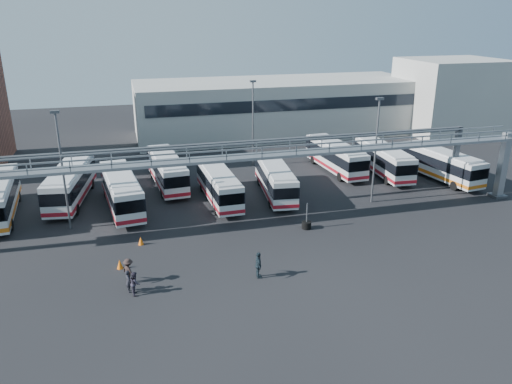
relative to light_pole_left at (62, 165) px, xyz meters
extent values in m
plane|color=black|center=(16.00, -8.00, -5.73)|extent=(140.00, 140.00, 0.00)
cube|color=gray|center=(41.00, -3.00, -2.43)|extent=(0.70, 0.70, 6.60)
cube|color=#4C4F54|center=(41.00, -3.00, -5.60)|extent=(1.40, 1.40, 0.25)
cube|color=gray|center=(16.00, -3.00, 0.37)|extent=(50.00, 1.80, 0.22)
cube|color=gray|center=(16.00, -3.85, 1.32)|extent=(50.00, 0.10, 0.10)
cube|color=gray|center=(16.00, -2.15, 1.32)|extent=(50.00, 0.10, 0.10)
cube|color=#4C4F54|center=(16.00, 1.00, 0.57)|extent=(45.00, 0.50, 0.35)
cube|color=#9E9E99|center=(28.00, 30.00, -1.73)|extent=(42.00, 14.00, 8.00)
cube|color=#B2B2AD|center=(54.00, 24.00, -0.23)|extent=(14.00, 12.00, 11.00)
cylinder|color=#4C4F54|center=(0.00, 0.00, -0.73)|extent=(0.18, 0.18, 10.00)
cube|color=#4C4F54|center=(0.00, 0.00, 4.37)|extent=(0.70, 0.35, 0.22)
cylinder|color=#4C4F54|center=(28.00, -1.00, -0.73)|extent=(0.18, 0.18, 10.00)
cube|color=#4C4F54|center=(28.00, -1.00, 4.37)|extent=(0.70, 0.35, 0.22)
cylinder|color=#4C4F54|center=(20.00, 14.00, -0.73)|extent=(0.18, 0.18, 10.00)
cube|color=#4C4F54|center=(20.00, 14.00, 4.37)|extent=(0.70, 0.35, 0.22)
cube|color=#CF6513|center=(-6.30, 4.54, -4.84)|extent=(3.49, 11.70, 0.37)
cylinder|color=black|center=(-4.85, 0.96, -5.21)|extent=(0.39, 1.06, 1.04)
cylinder|color=black|center=(-5.38, 8.29, -5.21)|extent=(0.39, 1.06, 1.04)
cube|color=silver|center=(-0.30, 6.97, -3.82)|extent=(4.29, 11.76, 2.87)
cube|color=black|center=(-0.30, 6.97, -3.48)|extent=(4.36, 11.83, 1.15)
cube|color=maroon|center=(-0.30, 6.97, -4.84)|extent=(4.35, 11.81, 0.37)
cube|color=silver|center=(-0.30, 6.97, -2.30)|extent=(3.86, 10.58, 0.17)
cylinder|color=black|center=(-2.02, 3.51, -5.20)|extent=(0.47, 1.08, 1.05)
cylinder|color=black|center=(0.33, 3.16, -5.20)|extent=(0.47, 1.08, 1.05)
cylinder|color=black|center=(-0.93, 10.78, -5.20)|extent=(0.47, 1.08, 1.05)
cylinder|color=black|center=(1.42, 10.43, -5.20)|extent=(0.47, 1.08, 1.05)
cube|color=silver|center=(4.45, 3.59, -3.87)|extent=(3.84, 11.41, 2.80)
cube|color=black|center=(4.45, 3.59, -3.54)|extent=(3.91, 11.48, 1.12)
cube|color=maroon|center=(4.45, 3.59, -4.86)|extent=(3.90, 11.47, 0.36)
cube|color=silver|center=(4.45, 3.59, -2.39)|extent=(3.46, 10.27, 0.16)
cylinder|color=black|center=(3.73, -0.10, -5.22)|extent=(0.42, 1.05, 1.02)
cylinder|color=black|center=(6.01, 0.17, -5.22)|extent=(0.42, 1.05, 1.02)
cylinder|color=black|center=(2.88, 7.02, -5.22)|extent=(0.42, 1.05, 1.02)
cylinder|color=black|center=(5.17, 7.29, -5.22)|extent=(0.42, 1.05, 1.02)
cube|color=silver|center=(9.22, 9.10, -3.89)|extent=(3.37, 11.24, 2.77)
cube|color=black|center=(9.22, 9.10, -3.56)|extent=(3.43, 11.31, 1.11)
cube|color=maroon|center=(9.22, 9.10, -4.87)|extent=(3.42, 11.30, 0.35)
cube|color=silver|center=(9.22, 9.10, -2.42)|extent=(3.03, 10.12, 0.16)
cylinder|color=black|center=(8.36, 5.48, -5.22)|extent=(0.38, 1.03, 1.01)
cylinder|color=black|center=(10.63, 5.66, -5.22)|extent=(0.38, 1.03, 1.01)
cylinder|color=black|center=(7.81, 12.55, -5.22)|extent=(0.38, 1.03, 1.01)
cylinder|color=black|center=(10.08, 12.73, -5.22)|extent=(0.38, 1.03, 1.01)
cube|color=silver|center=(13.65, 3.19, -4.01)|extent=(2.67, 10.44, 2.59)
cube|color=black|center=(13.65, 3.19, -3.70)|extent=(2.73, 10.50, 1.04)
cube|color=maroon|center=(13.65, 3.19, -4.93)|extent=(2.72, 10.49, 0.33)
cube|color=silver|center=(13.65, 3.19, -2.64)|extent=(2.40, 9.39, 0.15)
cylinder|color=black|center=(12.70, -0.16, -5.26)|extent=(0.31, 0.95, 0.94)
cylinder|color=black|center=(14.81, -0.10, -5.26)|extent=(0.31, 0.95, 0.94)
cylinder|color=black|center=(12.50, 6.47, -5.26)|extent=(0.31, 0.95, 0.94)
cylinder|color=black|center=(14.61, 6.53, -5.26)|extent=(0.31, 0.95, 0.94)
cube|color=silver|center=(19.45, 3.29, -3.97)|extent=(3.57, 10.79, 2.65)
cube|color=black|center=(19.45, 3.29, -3.66)|extent=(3.63, 10.85, 1.06)
cube|color=maroon|center=(19.45, 3.29, -4.91)|extent=(3.62, 10.84, 0.34)
cube|color=silver|center=(19.45, 3.29, -2.57)|extent=(3.21, 9.71, 0.15)
cylinder|color=black|center=(18.00, 0.05, -5.25)|extent=(0.39, 0.99, 0.96)
cylinder|color=black|center=(20.15, -0.19, -5.25)|extent=(0.39, 0.99, 0.96)
cylinder|color=black|center=(18.75, 6.78, -5.25)|extent=(0.39, 0.99, 0.96)
cylinder|color=black|center=(20.90, 6.54, -5.25)|extent=(0.39, 0.99, 0.96)
cube|color=silver|center=(28.64, 9.30, -3.89)|extent=(3.11, 11.20, 2.77)
cube|color=black|center=(28.64, 9.30, -3.56)|extent=(3.17, 11.26, 1.11)
cube|color=maroon|center=(28.64, 9.30, -4.87)|extent=(3.16, 11.25, 0.35)
cube|color=silver|center=(28.64, 9.30, -2.42)|extent=(2.80, 10.08, 0.16)
cylinder|color=black|center=(27.69, 5.70, -5.22)|extent=(0.36, 1.02, 1.01)
cylinder|color=black|center=(29.97, 5.83, -5.22)|extent=(0.36, 1.02, 1.01)
cylinder|color=black|center=(27.31, 12.78, -5.22)|extent=(0.36, 1.02, 1.01)
cylinder|color=black|center=(29.59, 12.91, -5.22)|extent=(0.36, 1.02, 1.01)
cube|color=silver|center=(33.41, 6.72, -3.92)|extent=(3.14, 11.03, 2.72)
cube|color=black|center=(33.41, 6.72, -3.60)|extent=(3.20, 11.09, 1.09)
cube|color=maroon|center=(33.41, 6.72, -4.89)|extent=(3.19, 11.08, 0.35)
cube|color=silver|center=(33.41, 6.72, -2.48)|extent=(2.83, 9.93, 0.16)
cylinder|color=black|center=(32.08, 3.31, -5.23)|extent=(0.36, 1.01, 0.99)
cylinder|color=black|center=(34.31, 3.17, -5.23)|extent=(0.36, 1.01, 0.99)
cylinder|color=black|center=(32.51, 10.27, -5.23)|extent=(0.36, 1.01, 0.99)
cylinder|color=black|center=(34.74, 10.13, -5.23)|extent=(0.36, 1.01, 0.99)
cube|color=silver|center=(38.58, 3.44, -3.92)|extent=(3.97, 11.12, 2.72)
cube|color=black|center=(38.58, 3.44, -3.60)|extent=(4.04, 11.19, 1.09)
cube|color=#CF6513|center=(38.58, 3.44, -4.89)|extent=(4.03, 11.18, 0.35)
cube|color=silver|center=(38.58, 3.44, -2.48)|extent=(3.57, 10.01, 0.16)
cylinder|color=black|center=(37.97, -0.16, -5.23)|extent=(0.43, 1.02, 0.99)
cylinder|color=black|center=(40.18, 0.15, -5.23)|extent=(0.43, 1.02, 0.99)
cylinder|color=black|center=(36.99, 6.73, -5.23)|extent=(0.43, 1.02, 0.99)
cylinder|color=black|center=(39.20, 7.05, -5.23)|extent=(0.43, 1.02, 0.99)
imported|color=black|center=(4.53, -11.90, -4.95)|extent=(0.49, 0.64, 1.56)
imported|color=#282432|center=(4.94, -12.33, -4.92)|extent=(0.65, 0.82, 1.62)
imported|color=black|center=(4.60, -10.69, -4.83)|extent=(1.21, 1.33, 1.79)
imported|color=#1B2830|center=(13.33, -12.37, -4.76)|extent=(0.53, 1.15, 1.93)
cone|color=orange|center=(4.00, -8.46, -5.37)|extent=(0.56, 0.56, 0.71)
cone|color=orange|center=(5.68, -4.81, -5.39)|extent=(0.51, 0.51, 0.68)
cylinder|color=black|center=(19.59, -5.33, -5.61)|extent=(0.81, 0.81, 0.19)
cylinder|color=black|center=(19.59, -5.33, -5.40)|extent=(0.81, 0.81, 0.19)
cylinder|color=black|center=(19.59, -5.33, -5.19)|extent=(0.81, 0.81, 0.19)
cylinder|color=#4C4F54|center=(19.59, -5.33, -4.57)|extent=(0.12, 0.12, 2.31)
camera|label=1|loc=(5.04, -42.10, 11.76)|focal=35.00mm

